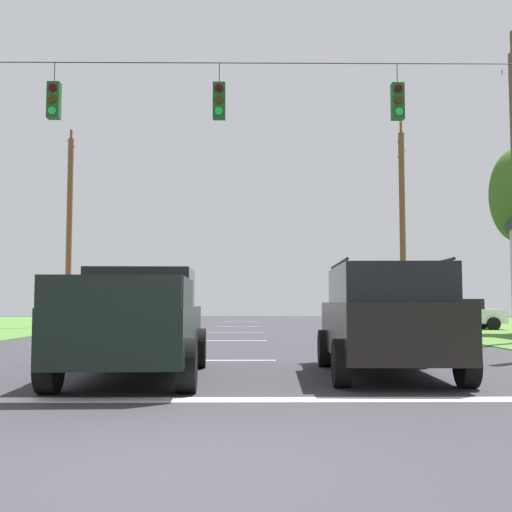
{
  "coord_description": "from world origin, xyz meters",
  "views": [
    {
      "loc": [
        0.66,
        -5.09,
        1.32
      ],
      "look_at": [
        0.84,
        14.22,
        2.74
      ],
      "focal_mm": 44.81,
      "sensor_mm": 36.0,
      "label": 1
    }
  ],
  "objects_px": {
    "suv_black": "(386,317)",
    "utility_pole_far_left": "(69,230)",
    "overhead_signal_span": "(223,180)",
    "distant_car_oncoming": "(89,313)",
    "pickup_truck": "(138,323)",
    "distant_car_crossing_white": "(458,314)",
    "utility_pole_far_right": "(402,225)"
  },
  "relations": [
    {
      "from": "suv_black",
      "to": "distant_car_oncoming",
      "type": "xyz_separation_m",
      "value": [
        -10.98,
        22.3,
        -0.27
      ]
    },
    {
      "from": "pickup_truck",
      "to": "suv_black",
      "type": "bearing_deg",
      "value": 3.48
    },
    {
      "from": "overhead_signal_span",
      "to": "utility_pole_far_left",
      "type": "relative_size",
      "value": 1.68
    },
    {
      "from": "utility_pole_far_right",
      "to": "utility_pole_far_left",
      "type": "height_order",
      "value": "utility_pole_far_right"
    },
    {
      "from": "overhead_signal_span",
      "to": "pickup_truck",
      "type": "relative_size",
      "value": 3.32
    },
    {
      "from": "suv_black",
      "to": "utility_pole_far_left",
      "type": "height_order",
      "value": "utility_pole_far_left"
    },
    {
      "from": "pickup_truck",
      "to": "suv_black",
      "type": "height_order",
      "value": "suv_black"
    },
    {
      "from": "distant_car_crossing_white",
      "to": "overhead_signal_span",
      "type": "bearing_deg",
      "value": -125.35
    },
    {
      "from": "overhead_signal_span",
      "to": "utility_pole_far_right",
      "type": "relative_size",
      "value": 1.56
    },
    {
      "from": "distant_car_crossing_white",
      "to": "utility_pole_far_right",
      "type": "xyz_separation_m",
      "value": [
        -1.79,
        3.81,
        4.92
      ]
    },
    {
      "from": "overhead_signal_span",
      "to": "distant_car_oncoming",
      "type": "relative_size",
      "value": 4.13
    },
    {
      "from": "overhead_signal_span",
      "to": "distant_car_oncoming",
      "type": "xyz_separation_m",
      "value": [
        -7.82,
        17.82,
        -3.66
      ]
    },
    {
      "from": "pickup_truck",
      "to": "distant_car_oncoming",
      "type": "bearing_deg",
      "value": 106.13
    },
    {
      "from": "overhead_signal_span",
      "to": "distant_car_crossing_white",
      "type": "xyz_separation_m",
      "value": [
        11.03,
        15.56,
        -3.66
      ]
    },
    {
      "from": "overhead_signal_span",
      "to": "distant_car_crossing_white",
      "type": "height_order",
      "value": "overhead_signal_span"
    },
    {
      "from": "pickup_truck",
      "to": "distant_car_oncoming",
      "type": "distance_m",
      "value": 23.5
    },
    {
      "from": "distant_car_oncoming",
      "to": "utility_pole_far_left",
      "type": "distance_m",
      "value": 4.74
    },
    {
      "from": "pickup_truck",
      "to": "utility_pole_far_right",
      "type": "bearing_deg",
      "value": 66.4
    },
    {
      "from": "utility_pole_far_right",
      "to": "suv_black",
      "type": "bearing_deg",
      "value": -104.31
    },
    {
      "from": "pickup_truck",
      "to": "suv_black",
      "type": "distance_m",
      "value": 4.47
    },
    {
      "from": "distant_car_crossing_white",
      "to": "distant_car_oncoming",
      "type": "xyz_separation_m",
      "value": [
        -18.85,
        2.26,
        0.0
      ]
    },
    {
      "from": "pickup_truck",
      "to": "utility_pole_far_left",
      "type": "distance_m",
      "value": 24.89
    },
    {
      "from": "distant_car_oncoming",
      "to": "utility_pole_far_right",
      "type": "relative_size",
      "value": 0.38
    },
    {
      "from": "pickup_truck",
      "to": "distant_car_crossing_white",
      "type": "bearing_deg",
      "value": 58.75
    },
    {
      "from": "overhead_signal_span",
      "to": "pickup_truck",
      "type": "xyz_separation_m",
      "value": [
        -1.29,
        -4.75,
        -3.48
      ]
    },
    {
      "from": "distant_car_oncoming",
      "to": "utility_pole_far_left",
      "type": "xyz_separation_m",
      "value": [
        -1.33,
        0.64,
        4.5
      ]
    },
    {
      "from": "overhead_signal_span",
      "to": "distant_car_oncoming",
      "type": "bearing_deg",
      "value": 113.69
    },
    {
      "from": "distant_car_crossing_white",
      "to": "utility_pole_far_left",
      "type": "distance_m",
      "value": 20.88
    },
    {
      "from": "utility_pole_far_right",
      "to": "overhead_signal_span",
      "type": "bearing_deg",
      "value": -115.52
    },
    {
      "from": "utility_pole_far_left",
      "to": "distant_car_oncoming",
      "type": "bearing_deg",
      "value": -25.67
    },
    {
      "from": "distant_car_crossing_white",
      "to": "utility_pole_far_left",
      "type": "relative_size",
      "value": 0.41
    },
    {
      "from": "utility_pole_far_left",
      "to": "overhead_signal_span",
      "type": "bearing_deg",
      "value": -63.63
    }
  ]
}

